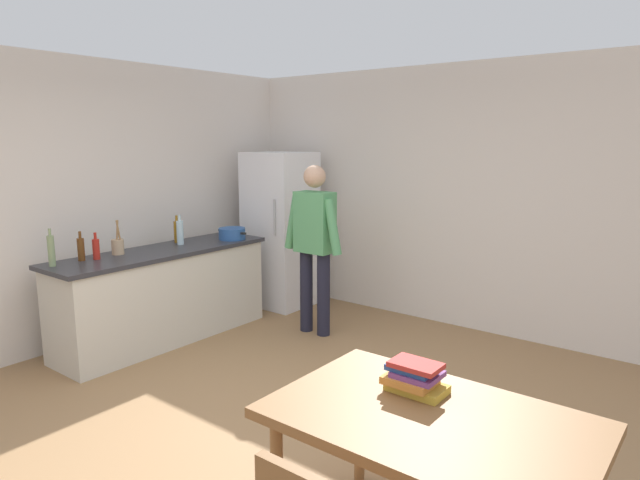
{
  "coord_description": "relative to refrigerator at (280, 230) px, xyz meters",
  "views": [
    {
      "loc": [
        2.4,
        -2.38,
        1.95
      ],
      "look_at": [
        -0.52,
        1.38,
        1.08
      ],
      "focal_mm": 31.05,
      "sensor_mm": 36.0,
      "label": 1
    }
  ],
  "objects": [
    {
      "name": "ground_plane",
      "position": [
        1.9,
        -2.4,
        -0.9
      ],
      "size": [
        14.0,
        14.0,
        0.0
      ],
      "primitive_type": "plane",
      "color": "#936D47"
    },
    {
      "name": "wall_back",
      "position": [
        1.9,
        0.6,
        0.45
      ],
      "size": [
        6.4,
        0.12,
        2.7
      ],
      "primitive_type": "cube",
      "color": "silver",
      "rests_on": "ground_plane"
    },
    {
      "name": "wall_left",
      "position": [
        -0.7,
        -2.2,
        0.45
      ],
      "size": [
        0.12,
        5.6,
        2.7
      ],
      "primitive_type": "cube",
      "color": "silver",
      "rests_on": "ground_plane"
    },
    {
      "name": "kitchen_counter",
      "position": [
        -0.1,
        -1.6,
        -0.45
      ],
      "size": [
        0.64,
        2.2,
        0.9
      ],
      "color": "beige",
      "rests_on": "ground_plane"
    },
    {
      "name": "refrigerator",
      "position": [
        0.0,
        0.0,
        0.0
      ],
      "size": [
        0.7,
        0.67,
        1.8
      ],
      "color": "white",
      "rests_on": "ground_plane"
    },
    {
      "name": "person",
      "position": [
        0.95,
        -0.55,
        0.08
      ],
      "size": [
        0.7,
        0.22,
        1.7
      ],
      "color": "#1E1E2D",
      "rests_on": "ground_plane"
    },
    {
      "name": "dining_table",
      "position": [
        3.3,
        -2.7,
        -0.23
      ],
      "size": [
        1.4,
        0.9,
        0.75
      ],
      "color": "brown",
      "rests_on": "ground_plane"
    },
    {
      "name": "cooking_pot",
      "position": [
        0.02,
        -0.79,
        0.06
      ],
      "size": [
        0.4,
        0.28,
        0.12
      ],
      "color": "#285193",
      "rests_on": "kitchen_counter"
    },
    {
      "name": "utensil_jar",
      "position": [
        -0.23,
        -1.98,
        0.08
      ],
      "size": [
        0.11,
        0.11,
        0.32
      ],
      "color": "tan",
      "rests_on": "kitchen_counter"
    },
    {
      "name": "bottle_water_clear",
      "position": [
        -0.18,
        -1.31,
        0.13
      ],
      "size": [
        0.07,
        0.07,
        0.3
      ],
      "color": "silver",
      "rests_on": "kitchen_counter"
    },
    {
      "name": "bottle_vinegar_tall",
      "position": [
        -0.23,
        -2.59,
        0.14
      ],
      "size": [
        0.06,
        0.06,
        0.32
      ],
      "color": "gray",
      "rests_on": "kitchen_counter"
    },
    {
      "name": "bottle_oil_amber",
      "position": [
        -0.29,
        -1.26,
        0.12
      ],
      "size": [
        0.06,
        0.06,
        0.28
      ],
      "color": "#996619",
      "rests_on": "kitchen_counter"
    },
    {
      "name": "bottle_sauce_red",
      "position": [
        -0.19,
        -2.22,
        0.1
      ],
      "size": [
        0.06,
        0.06,
        0.24
      ],
      "color": "#B22319",
      "rests_on": "kitchen_counter"
    },
    {
      "name": "bottle_beer_brown",
      "position": [
        -0.24,
        -2.33,
        0.11
      ],
      "size": [
        0.06,
        0.06,
        0.26
      ],
      "color": "#5B3314",
      "rests_on": "kitchen_counter"
    },
    {
      "name": "book_stack",
      "position": [
        3.13,
        -2.53,
        -0.08
      ],
      "size": [
        0.28,
        0.21,
        0.15
      ],
      "color": "gold",
      "rests_on": "dining_table"
    }
  ]
}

